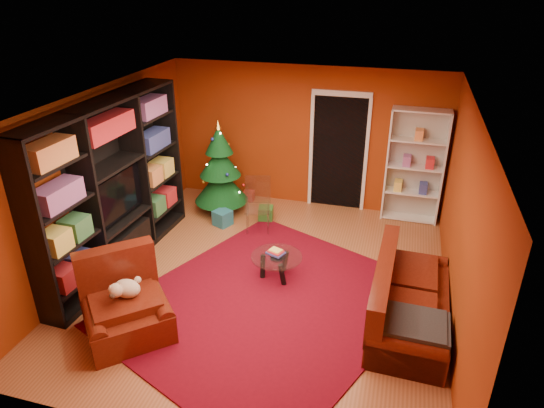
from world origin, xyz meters
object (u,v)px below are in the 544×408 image
(gift_box_green, at_px, (266,214))
(acrylic_chair, at_px, (258,208))
(sofa, at_px, (412,295))
(white_bookshelf, at_px, (415,167))
(christmas_tree, at_px, (220,168))
(gift_box_red, at_px, (249,196))
(gift_box_teal, at_px, (223,218))
(coffee_table, at_px, (277,267))
(armchair, at_px, (126,306))
(media_unit, at_px, (111,187))
(dog, at_px, (127,289))
(rug, at_px, (267,304))

(gift_box_green, height_order, acrylic_chair, acrylic_chair)
(sofa, relative_size, acrylic_chair, 2.35)
(white_bookshelf, bearing_deg, christmas_tree, -169.08)
(gift_box_green, xyz_separation_m, gift_box_red, (-0.55, 0.69, -0.03))
(gift_box_teal, distance_m, sofa, 3.71)
(christmas_tree, distance_m, sofa, 4.19)
(christmas_tree, height_order, coffee_table, christmas_tree)
(white_bookshelf, distance_m, armchair, 5.25)
(sofa, bearing_deg, gift_box_red, 48.69)
(media_unit, relative_size, dog, 8.08)
(armchair, height_order, dog, armchair)
(dog, bearing_deg, sofa, -24.74)
(white_bookshelf, distance_m, dog, 5.18)
(gift_box_red, distance_m, armchair, 4.05)
(rug, bearing_deg, dog, -148.17)
(media_unit, height_order, gift_box_teal, media_unit)
(gift_box_green, xyz_separation_m, sofa, (2.53, -2.22, 0.30))
(coffee_table, bearing_deg, media_unit, -175.88)
(gift_box_teal, relative_size, coffee_table, 0.37)
(gift_box_green, distance_m, gift_box_red, 0.88)
(gift_box_red, bearing_deg, gift_box_green, -51.59)
(armchair, bearing_deg, gift_box_green, 34.34)
(gift_box_green, bearing_deg, acrylic_chair, -92.96)
(dog, height_order, acrylic_chair, acrylic_chair)
(gift_box_red, xyz_separation_m, dog, (-0.24, -3.96, 0.52))
(gift_box_red, xyz_separation_m, white_bookshelf, (3.01, 0.05, 0.90))
(christmas_tree, xyz_separation_m, acrylic_chair, (0.87, -0.56, -0.42))
(sofa, distance_m, acrylic_chair, 3.13)
(gift_box_green, bearing_deg, media_unit, -132.99)
(christmas_tree, height_order, dog, christmas_tree)
(media_unit, bearing_deg, gift_box_red, 67.37)
(dog, bearing_deg, gift_box_teal, 45.52)
(gift_box_green, xyz_separation_m, white_bookshelf, (2.46, 0.74, 0.88))
(gift_box_red, relative_size, coffee_table, 0.26)
(gift_box_teal, bearing_deg, gift_box_red, 83.04)
(sofa, bearing_deg, dog, 109.71)
(dog, bearing_deg, armchair, -135.00)
(rug, distance_m, sofa, 1.88)
(rug, height_order, gift_box_teal, gift_box_teal)
(sofa, bearing_deg, christmas_tree, 57.45)
(rug, xyz_separation_m, acrylic_chair, (-0.72, 1.94, 0.41))
(dog, relative_size, acrylic_chair, 0.47)
(media_unit, height_order, armchair, media_unit)
(armchair, xyz_separation_m, sofa, (3.32, 1.13, 0.02))
(armchair, distance_m, acrylic_chair, 3.03)
(armchair, height_order, acrylic_chair, acrylic_chair)
(gift_box_red, relative_size, white_bookshelf, 0.09)
(gift_box_red, relative_size, dog, 0.49)
(christmas_tree, distance_m, gift_box_red, 0.99)
(christmas_tree, relative_size, dog, 4.36)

